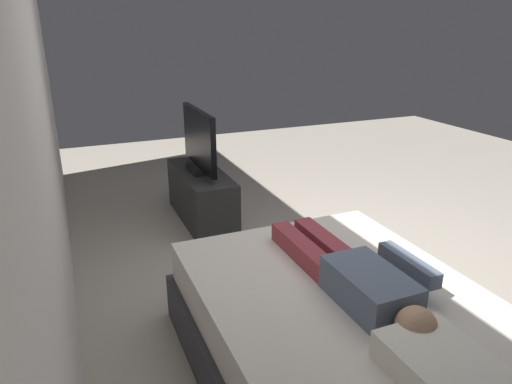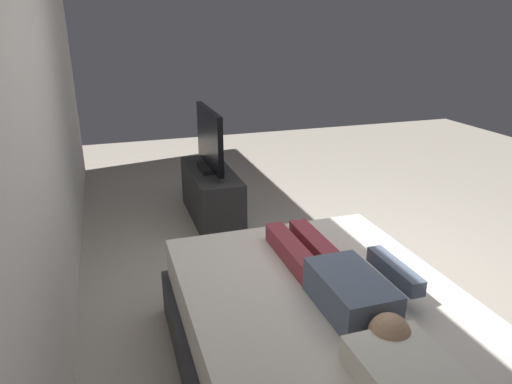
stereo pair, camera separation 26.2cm
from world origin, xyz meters
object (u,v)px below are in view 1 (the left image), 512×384
(bed, at_px, (345,341))
(remote, at_px, (400,261))
(tv, at_px, (199,142))
(tv_stand, at_px, (202,196))
(pillow, at_px, (444,369))
(person, at_px, (356,276))

(bed, distance_m, remote, 0.58)
(bed, bearing_deg, tv, 1.59)
(bed, bearing_deg, tv_stand, 1.59)
(tv_stand, xyz_separation_m, tv, (0.00, 0.00, 0.53))
(bed, distance_m, pillow, 0.73)
(pillow, relative_size, person, 0.38)
(tv_stand, height_order, tv, tv)
(person, bearing_deg, pillow, 174.76)
(remote, relative_size, tv, 0.17)
(bed, bearing_deg, person, -65.07)
(bed, relative_size, tv_stand, 1.76)
(tv_stand, distance_m, tv, 0.53)
(pillow, bearing_deg, bed, 0.00)
(person, height_order, remote, person)
(person, xyz_separation_m, remote, (0.15, -0.40, -0.07))
(person, relative_size, tv, 1.43)
(pillow, height_order, tv_stand, pillow)
(pillow, height_order, person, person)
(pillow, distance_m, tv_stand, 3.08)
(bed, relative_size, remote, 12.92)
(bed, xyz_separation_m, tv_stand, (2.41, 0.07, -0.01))
(remote, distance_m, tv, 2.30)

